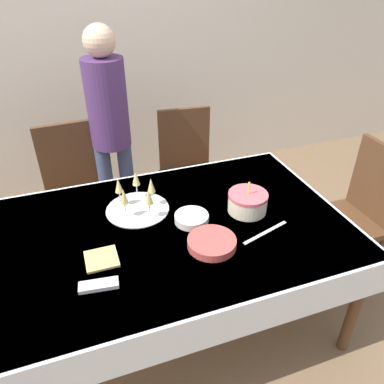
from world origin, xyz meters
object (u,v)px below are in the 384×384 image
at_px(champagne_tray, 137,199).
at_px(person_standing, 109,121).
at_px(plate_stack_main, 212,243).
at_px(dining_chair_right_end, 357,210).
at_px(plate_stack_dessert, 192,218).
at_px(birthday_cake, 247,202).
at_px(dining_chair_far_left, 74,186).
at_px(dining_chair_far_right, 188,167).

relative_size(champagne_tray, person_standing, 0.22).
relative_size(champagne_tray, plate_stack_main, 1.46).
distance_m(dining_chair_right_end, plate_stack_dessert, 1.15).
xyz_separation_m(plate_stack_main, person_standing, (-0.28, 1.23, 0.21)).
distance_m(birthday_cake, person_standing, 1.18).
relative_size(birthday_cake, plate_stack_main, 0.90).
height_order(dining_chair_right_end, person_standing, person_standing).
distance_m(dining_chair_far_left, birthday_cake, 1.30).
bearing_deg(dining_chair_far_left, champagne_tray, -65.40).
distance_m(birthday_cake, champagne_tray, 0.61).
xyz_separation_m(dining_chair_right_end, champagne_tray, (-1.38, 0.22, 0.26)).
relative_size(dining_chair_far_left, dining_chair_right_end, 1.00).
height_order(dining_chair_far_left, person_standing, person_standing).
height_order(dining_chair_right_end, plate_stack_dessert, dining_chair_right_end).
xyz_separation_m(dining_chair_far_right, plate_stack_dessert, (-0.29, -0.91, 0.21)).
relative_size(dining_chair_far_right, plate_stack_main, 4.01).
bearing_deg(person_standing, birthday_cake, -60.41).
bearing_deg(dining_chair_far_left, birthday_cake, -45.67).
distance_m(dining_chair_far_right, plate_stack_main, 1.18).
distance_m(birthday_cake, plate_stack_dessert, 0.33).
distance_m(dining_chair_far_left, dining_chair_right_end, 1.93).
xyz_separation_m(dining_chair_right_end, plate_stack_dessert, (-1.13, 0.01, 0.21)).
bearing_deg(dining_chair_far_left, plate_stack_main, -62.25).
xyz_separation_m(dining_chair_right_end, plate_stack_main, (-1.11, -0.21, 0.21)).
height_order(dining_chair_far_right, plate_stack_dessert, dining_chair_far_right).
bearing_deg(plate_stack_dessert, dining_chair_far_left, 122.06).
bearing_deg(dining_chair_right_end, plate_stack_dessert, 179.47).
bearing_deg(plate_stack_main, champagne_tray, 122.47).
height_order(dining_chair_far_left, dining_chair_right_end, same).
bearing_deg(birthday_cake, dining_chair_right_end, -0.26).
bearing_deg(dining_chair_far_right, dining_chair_right_end, -47.39).
height_order(dining_chair_far_left, plate_stack_dessert, dining_chair_far_left).
bearing_deg(dining_chair_right_end, plate_stack_main, -169.17).
height_order(dining_chair_far_right, plate_stack_main, dining_chair_far_right).
distance_m(dining_chair_right_end, birthday_cake, 0.85).
relative_size(dining_chair_right_end, champagne_tray, 2.74).
relative_size(dining_chair_far_left, person_standing, 0.61).
bearing_deg(dining_chair_far_left, dining_chair_far_right, -0.01).
bearing_deg(dining_chair_far_left, dining_chair_right_end, -28.33).
bearing_deg(plate_stack_dessert, person_standing, 104.07).
bearing_deg(person_standing, champagne_tray, -89.67).
bearing_deg(dining_chair_right_end, dining_chair_far_right, 132.61).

